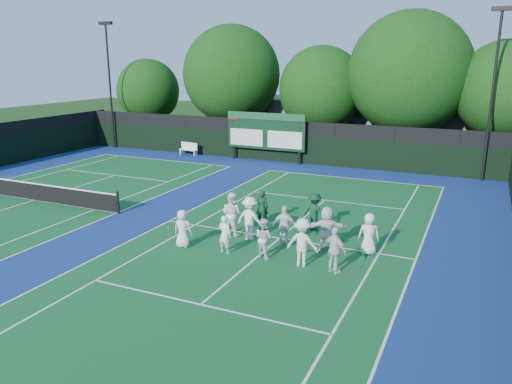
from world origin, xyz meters
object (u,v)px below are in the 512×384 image
at_px(scoreboard, 266,132).
at_px(coach_left, 262,207).
at_px(tennis_net, 34,191).
at_px(bench, 189,148).

distance_m(scoreboard, coach_left, 14.37).
bearing_deg(tennis_net, scoreboard, 64.40).
height_order(scoreboard, tennis_net, scoreboard).
bearing_deg(scoreboard, coach_left, -67.05).
height_order(bench, coach_left, coach_left).
bearing_deg(bench, scoreboard, 1.92).
xyz_separation_m(scoreboard, coach_left, (5.58, -13.17, -1.41)).
bearing_deg(scoreboard, tennis_net, -115.60).
bearing_deg(tennis_net, coach_left, 6.44).
distance_m(bench, coach_left, 17.64).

